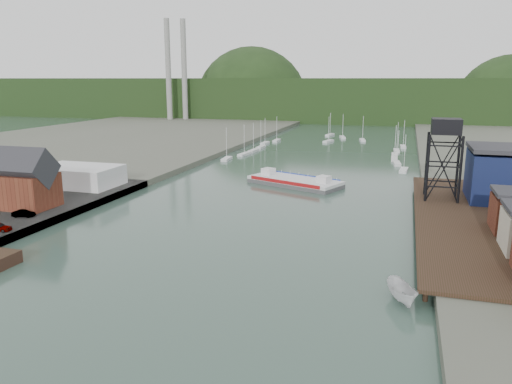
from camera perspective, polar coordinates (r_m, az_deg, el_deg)
The scene contains 12 objects.
ground at distance 59.58m, azimuth -13.05°, elevation -13.08°, with size 600.00×600.00×0.00m, color #2C453B.
west_land at distance 175.71m, azimuth -26.44°, elevation 3.07°, with size 120.00×400.00×3.20m, color #4C5142.
east_pier at distance 94.66m, azimuth 21.92°, elevation -2.69°, with size 14.00×70.00×2.45m.
harbor_building at distance 105.00m, azimuth -25.18°, elevation 0.82°, with size 12.20×8.20×8.90m.
white_shed at distance 121.84m, azimuth -19.58°, elevation 1.74°, with size 18.00×12.00×4.50m, color silver.
lift_tower at distance 104.88m, azimuth 20.88°, elevation 6.49°, with size 6.50×6.50×16.00m.
marina_sailboats at distance 188.35m, azimuth 8.25°, elevation 4.96°, with size 57.71×92.65×0.90m.
smokestacks at distance 309.04m, azimuth -9.10°, elevation 13.47°, with size 11.20×8.20×60.00m.
distant_hills at distance 349.26m, azimuth 11.75°, elevation 10.05°, with size 500.00×120.00×80.00m.
chain_ferry at distance 123.51m, azimuth 4.46°, elevation 1.23°, with size 24.79×17.27×3.31m.
motorboat at distance 61.86m, azimuth 16.37°, elevation -11.02°, with size 2.42×6.43×2.48m, color silver.
car_west_b at distance 98.11m, azimuth -25.04°, elevation -2.24°, with size 1.37×3.92×1.29m, color #999999.
Camera 1 is at (27.59, -46.14, 25.70)m, focal length 35.00 mm.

